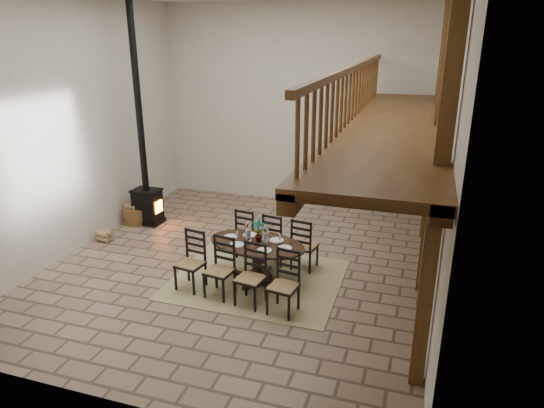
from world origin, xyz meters
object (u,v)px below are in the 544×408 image
(wood_stove, at_px, (145,177))
(dining_table, at_px, (255,263))
(log_stack, at_px, (104,236))
(log_basket, at_px, (136,215))

(wood_stove, bearing_deg, dining_table, -28.34)
(wood_stove, bearing_deg, log_stack, -104.35)
(dining_table, distance_m, wood_stove, 3.97)
(log_basket, bearing_deg, log_stack, -93.59)
(dining_table, relative_size, log_stack, 5.95)
(dining_table, relative_size, log_basket, 3.92)
(dining_table, bearing_deg, log_basket, 161.62)
(wood_stove, height_order, log_stack, wood_stove)
(log_basket, xyz_separation_m, log_stack, (-0.07, -1.13, -0.09))
(wood_stove, xyz_separation_m, log_stack, (-0.35, -1.22, -1.01))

